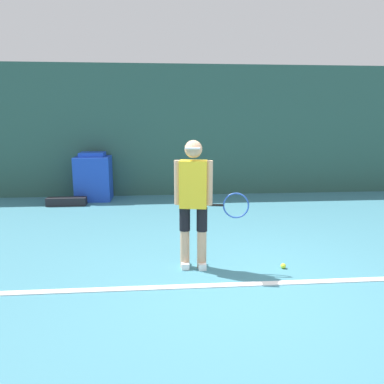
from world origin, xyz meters
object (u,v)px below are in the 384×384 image
(covered_chair, at_px, (94,177))
(equipment_bag, at_px, (67,201))
(tennis_player, at_px, (194,199))
(tennis_ball, at_px, (283,266))

(covered_chair, bearing_deg, equipment_bag, -132.49)
(equipment_bag, bearing_deg, covered_chair, 47.51)
(tennis_player, relative_size, equipment_bag, 1.93)
(covered_chair, distance_m, equipment_bag, 0.88)
(tennis_player, distance_m, equipment_bag, 4.55)
(tennis_player, relative_size, tennis_ball, 24.27)
(tennis_ball, bearing_deg, equipment_bag, 133.47)
(tennis_ball, xyz_separation_m, equipment_bag, (-3.65, 3.85, 0.06))
(tennis_ball, distance_m, equipment_bag, 5.31)
(tennis_ball, relative_size, equipment_bag, 0.08)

